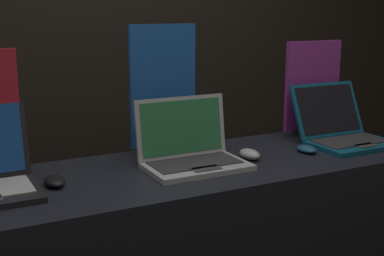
{
  "coord_description": "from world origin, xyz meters",
  "views": [
    {
      "loc": [
        -0.91,
        -1.45,
        1.51
      ],
      "look_at": [
        -0.01,
        0.31,
        1.06
      ],
      "focal_mm": 50.0,
      "sensor_mm": 36.0,
      "label": 1
    }
  ],
  "objects": [
    {
      "name": "laptop_middle",
      "position": [
        -0.01,
        0.31,
        0.97
      ],
      "size": [
        0.38,
        0.28,
        0.26
      ],
      "color": "#B7B7BC",
      "rests_on": "display_counter"
    },
    {
      "name": "mouse_back",
      "position": [
        0.51,
        0.26,
        0.92
      ],
      "size": [
        0.07,
        0.1,
        0.03
      ],
      "color": "navy",
      "rests_on": "display_counter"
    },
    {
      "name": "mouse_front",
      "position": [
        -0.53,
        0.32,
        0.92
      ],
      "size": [
        0.07,
        0.12,
        0.03
      ],
      "color": "black",
      "rests_on": "display_counter"
    },
    {
      "name": "promo_stand_middle",
      "position": [
        -0.01,
        0.57,
        1.16
      ],
      "size": [
        0.29,
        0.07,
        0.53
      ],
      "color": "black",
      "rests_on": "display_counter"
    },
    {
      "name": "laptop_back",
      "position": [
        0.76,
        0.32,
        0.97
      ],
      "size": [
        0.36,
        0.37,
        0.25
      ],
      "color": "#0F5170",
      "rests_on": "display_counter"
    },
    {
      "name": "wall_back",
      "position": [
        0.0,
        1.65,
        1.4
      ],
      "size": [
        8.0,
        0.05,
        2.8
      ],
      "color": "black",
      "rests_on": "ground_plane"
    },
    {
      "name": "promo_stand_back",
      "position": [
        0.76,
        0.54,
        1.12
      ],
      "size": [
        0.31,
        0.07,
        0.44
      ],
      "color": "black",
      "rests_on": "display_counter"
    },
    {
      "name": "mouse_middle",
      "position": [
        0.24,
        0.29,
        0.93
      ],
      "size": [
        0.07,
        0.11,
        0.04
      ],
      "color": "#B2B2B7",
      "rests_on": "display_counter"
    }
  ]
}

